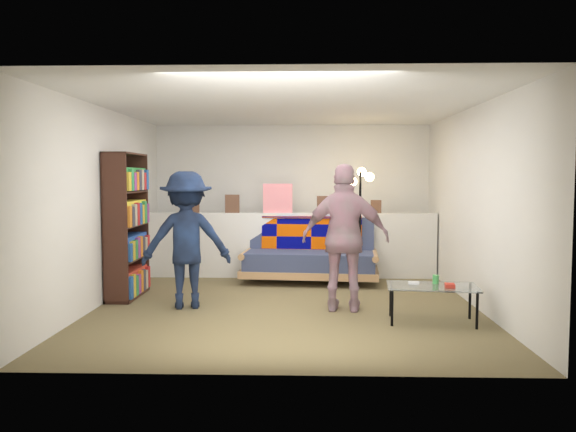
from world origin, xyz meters
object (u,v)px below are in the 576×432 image
(coffee_table, at_px, (433,288))
(futon_sofa, at_px, (311,255))
(floor_lamp, at_px, (361,201))
(person_left, at_px, (186,240))
(person_right, at_px, (345,238))
(bookshelf, at_px, (127,230))

(coffee_table, bearing_deg, futon_sofa, 118.79)
(floor_lamp, bearing_deg, futon_sofa, -173.15)
(person_left, bearing_deg, floor_lamp, -153.51)
(futon_sofa, bearing_deg, floor_lamp, 6.85)
(floor_lamp, bearing_deg, coffee_table, -77.34)
(floor_lamp, relative_size, person_left, 1.05)
(person_right, bearing_deg, person_left, 2.76)
(futon_sofa, height_order, person_left, person_left)
(floor_lamp, bearing_deg, bookshelf, -158.80)
(coffee_table, xyz_separation_m, floor_lamp, (-0.54, 2.39, 0.83))
(futon_sofa, relative_size, bookshelf, 1.11)
(futon_sofa, relative_size, floor_lamp, 1.21)
(coffee_table, distance_m, person_left, 2.87)
(futon_sofa, xyz_separation_m, coffee_table, (1.27, -2.31, -0.03))
(coffee_table, bearing_deg, person_left, 167.45)
(bookshelf, height_order, coffee_table, bookshelf)
(coffee_table, bearing_deg, bookshelf, 162.12)
(person_left, xyz_separation_m, person_right, (1.87, -0.11, 0.04))
(person_left, bearing_deg, coffee_table, 155.35)
(futon_sofa, height_order, bookshelf, bookshelf)
(coffee_table, bearing_deg, person_right, 150.83)
(floor_lamp, bearing_deg, person_left, -141.41)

